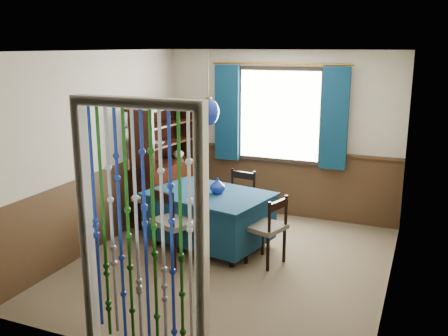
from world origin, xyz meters
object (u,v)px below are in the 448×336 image
at_px(pendant_lamp, 208,111).
at_px(chair_left, 153,198).
at_px(sideboard, 165,179).
at_px(vase_table, 218,186).
at_px(chair_far, 238,200).
at_px(vase_sideboard, 178,152).
at_px(chair_near, 174,223).
at_px(bowl_shelf, 157,144).
at_px(chair_right, 268,228).
at_px(dining_table, 209,215).

bearing_deg(pendant_lamp, chair_left, 171.48).
relative_size(sideboard, pendant_lamp, 1.91).
xyz_separation_m(pendant_lamp, vase_table, (0.11, 0.02, -0.95)).
bearing_deg(chair_far, vase_sideboard, -14.97).
height_order(chair_near, bowl_shelf, bowl_shelf).
xyz_separation_m(chair_far, vase_table, (-0.04, -0.64, 0.36)).
relative_size(chair_right, pendant_lamp, 0.94).
distance_m(chair_near, bowl_shelf, 1.57).
bearing_deg(vase_table, chair_far, 86.34).
height_order(chair_near, sideboard, sideboard).
xyz_separation_m(dining_table, sideboard, (-1.09, 0.79, 0.17)).
distance_m(chair_far, chair_right, 1.13).
relative_size(chair_near, vase_table, 5.07).
bearing_deg(vase_table, chair_right, -18.16).
relative_size(chair_near, chair_left, 1.00).
distance_m(dining_table, chair_near, 0.66).
relative_size(chair_left, vase_table, 5.08).
height_order(pendant_lamp, bowl_shelf, pendant_lamp).
xyz_separation_m(chair_far, chair_right, (0.71, -0.88, -0.01)).
height_order(chair_near, pendant_lamp, pendant_lamp).
xyz_separation_m(chair_far, vase_sideboard, (-1.18, 0.48, 0.50)).
bearing_deg(chair_left, vase_table, 94.22).
bearing_deg(vase_table, chair_left, 173.75).
bearing_deg(chair_far, vase_table, 93.46).
bearing_deg(chair_right, bowl_shelf, 87.44).
relative_size(chair_far, vase_table, 4.53).
relative_size(sideboard, bowl_shelf, 7.47).
relative_size(chair_left, chair_right, 1.14).
relative_size(chair_far, sideboard, 0.50).
bearing_deg(bowl_shelf, sideboard, 101.06).
relative_size(chair_near, vase_sideboard, 5.09).
bearing_deg(dining_table, chair_left, -176.75).
xyz_separation_m(pendant_lamp, vase_sideboard, (-1.03, 1.14, -0.82)).
bearing_deg(dining_table, chair_near, -93.36).
bearing_deg(chair_right, chair_far, 56.86).
distance_m(pendant_lamp, bowl_shelf, 1.27).
distance_m(sideboard, bowl_shelf, 0.68).
xyz_separation_m(dining_table, chair_right, (0.86, -0.22, 0.03)).
relative_size(chair_near, chair_far, 1.12).
bearing_deg(dining_table, bowl_shelf, 166.58).
distance_m(chair_far, pendant_lamp, 1.48).
distance_m(dining_table, chair_right, 0.89).
xyz_separation_m(sideboard, vase_table, (1.20, -0.77, 0.22)).
xyz_separation_m(chair_far, chair_left, (-1.06, -0.52, 0.05)).
bearing_deg(sideboard, pendant_lamp, -30.11).
xyz_separation_m(chair_near, chair_far, (0.32, 1.29, -0.05)).
height_order(bowl_shelf, vase_sideboard, bowl_shelf).
height_order(dining_table, vase_sideboard, vase_sideboard).
bearing_deg(pendant_lamp, vase_table, 12.73).
relative_size(dining_table, chair_right, 2.00).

